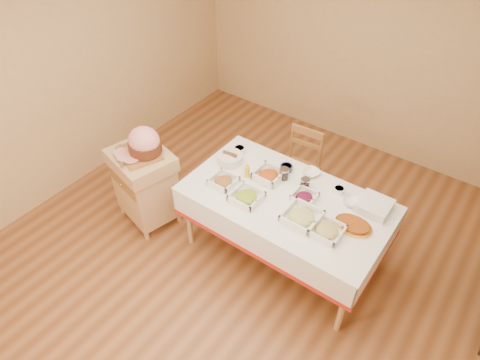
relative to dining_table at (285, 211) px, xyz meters
name	(u,v)px	position (x,y,z in m)	size (l,w,h in m)	color
room_shell	(239,154)	(-0.30, -0.30, 0.70)	(5.00, 5.00, 5.00)	brown
dining_table	(285,211)	(0.00, 0.00, 0.00)	(1.82, 1.02, 0.76)	tan
butcher_cart	(145,183)	(-1.41, -0.40, -0.11)	(0.70, 0.63, 0.85)	tan
dining_chair	(299,167)	(-0.29, 0.77, -0.15)	(0.42, 0.40, 0.88)	#9B6832
ham_on_board	(144,144)	(-1.36, -0.37, 0.38)	(0.44, 0.42, 0.29)	#9B6832
serving_dish_a	(224,181)	(-0.56, -0.18, 0.19)	(0.23, 0.22, 0.10)	white
serving_dish_b	(246,197)	(-0.27, -0.23, 0.19)	(0.25, 0.25, 0.10)	white
serving_dish_c	(302,217)	(0.24, -0.16, 0.20)	(0.29, 0.29, 0.12)	white
serving_dish_d	(327,230)	(0.48, -0.16, 0.19)	(0.25, 0.25, 0.09)	white
serving_dish_e	(269,175)	(-0.28, 0.13, 0.20)	(0.25, 0.24, 0.12)	white
serving_dish_f	(304,197)	(0.13, 0.07, 0.19)	(0.21, 0.20, 0.09)	white
small_bowl_left	(239,150)	(-0.73, 0.29, 0.19)	(0.12, 0.12, 0.05)	white
small_bowl_mid	(286,168)	(-0.21, 0.33, 0.19)	(0.12, 0.12, 0.05)	navy
small_bowl_right	(339,190)	(0.34, 0.34, 0.19)	(0.10, 0.10, 0.05)	white
bowl_white_imported	(312,173)	(0.02, 0.41, 0.18)	(0.15, 0.15, 0.04)	white
bowl_small_imported	(352,201)	(0.50, 0.27, 0.19)	(0.16, 0.16, 0.05)	white
preserve_jar_left	(284,174)	(-0.16, 0.20, 0.21)	(0.09, 0.09, 0.11)	silver
preserve_jar_right	(305,184)	(0.07, 0.20, 0.21)	(0.08, 0.08, 0.11)	silver
mustard_bottle	(247,171)	(-0.45, 0.03, 0.23)	(0.05, 0.05, 0.15)	yellow
bread_basket	(230,158)	(-0.71, 0.10, 0.21)	(0.24, 0.24, 0.11)	white
plate_stack	(374,206)	(0.68, 0.32, 0.20)	(0.27, 0.27, 0.08)	white
brass_platter	(353,225)	(0.62, 0.02, 0.18)	(0.31, 0.23, 0.04)	gold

